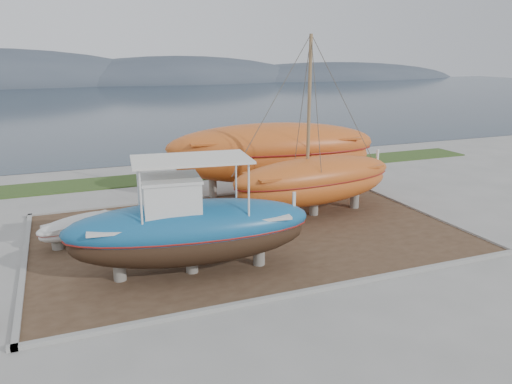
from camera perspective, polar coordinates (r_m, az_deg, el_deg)
name	(u,v)px	position (r m, az deg, el deg)	size (l,w,h in m)	color
ground	(287,268)	(18.85, 3.52, -8.68)	(140.00, 140.00, 0.00)	gray
dirt_patch	(248,233)	(22.24, -0.89, -4.68)	(18.00, 12.00, 0.06)	#422D1E
curb_frame	(248,232)	(22.23, -0.89, -4.57)	(18.60, 12.60, 0.15)	gray
grass_strip	(185,176)	(32.79, -8.10, 1.87)	(44.00, 3.00, 0.08)	#284219
sea	(103,102)	(86.16, -17.04, 9.79)	(260.00, 100.00, 0.04)	#1B2937
mountain_ridge	(83,84)	(140.90, -19.17, 11.62)	(200.00, 36.00, 20.00)	#333D49
blue_caique	(190,217)	(17.75, -7.54, -2.84)	(8.77, 2.74, 4.22)	#165889
white_dinghy	(81,229)	(22.18, -19.35, -4.04)	(3.74, 1.40, 1.12)	silver
orange_sailboat	(316,129)	(23.79, 6.91, 7.21)	(8.74, 2.58, 8.51)	#B8531C
orange_bare_hull	(273,160)	(27.92, 1.92, 3.72)	(11.81, 3.54, 3.87)	#B8531C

